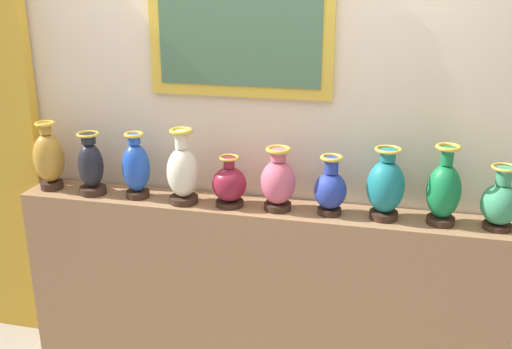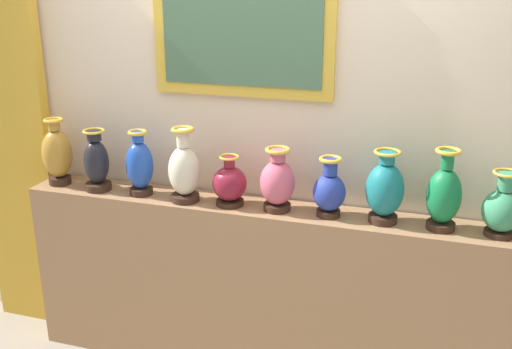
% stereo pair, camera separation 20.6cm
% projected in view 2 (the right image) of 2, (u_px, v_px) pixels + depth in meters
% --- Properties ---
extents(display_shelf, '(2.68, 0.30, 1.03)m').
position_uv_depth(display_shelf, '(256.00, 290.00, 3.36)').
color(display_shelf, '#99704C').
rests_on(display_shelf, ground_plane).
extents(back_wall, '(4.08, 0.14, 2.79)m').
position_uv_depth(back_wall, '(267.00, 128.00, 3.25)').
color(back_wall, beige).
rests_on(back_wall, ground_plane).
extents(curtain_gold, '(0.50, 0.08, 2.59)m').
position_uv_depth(curtain_gold, '(13.00, 132.00, 3.63)').
color(curtain_gold, gold).
rests_on(curtain_gold, ground_plane).
extents(vase_ochre, '(0.17, 0.17, 0.40)m').
position_uv_depth(vase_ochre, '(57.00, 154.00, 3.46)').
color(vase_ochre, '#382319').
rests_on(vase_ochre, display_shelf).
extents(vase_onyx, '(0.15, 0.15, 0.36)m').
position_uv_depth(vase_onyx, '(97.00, 163.00, 3.37)').
color(vase_onyx, '#382319').
rests_on(vase_onyx, display_shelf).
extents(vase_sapphire, '(0.15, 0.15, 0.37)m').
position_uv_depth(vase_sapphire, '(140.00, 165.00, 3.30)').
color(vase_sapphire, '#382319').
rests_on(vase_sapphire, display_shelf).
extents(vase_ivory, '(0.17, 0.17, 0.41)m').
position_uv_depth(vase_ivory, '(184.00, 170.00, 3.21)').
color(vase_ivory, '#382319').
rests_on(vase_ivory, display_shelf).
extents(vase_burgundy, '(0.18, 0.18, 0.28)m').
position_uv_depth(vase_burgundy, '(230.00, 184.00, 3.17)').
color(vase_burgundy, '#382319').
rests_on(vase_burgundy, display_shelf).
extents(vase_rose, '(0.18, 0.18, 0.34)m').
position_uv_depth(vase_rose, '(277.00, 182.00, 3.09)').
color(vase_rose, '#382319').
rests_on(vase_rose, display_shelf).
extents(vase_cobalt, '(0.17, 0.17, 0.32)m').
position_uv_depth(vase_cobalt, '(329.00, 191.00, 3.02)').
color(vase_cobalt, '#382319').
rests_on(vase_cobalt, display_shelf).
extents(vase_teal, '(0.19, 0.19, 0.37)m').
position_uv_depth(vase_teal, '(385.00, 190.00, 2.93)').
color(vase_teal, '#382319').
rests_on(vase_teal, display_shelf).
extents(vase_emerald, '(0.17, 0.17, 0.41)m').
position_uv_depth(vase_emerald, '(444.00, 195.00, 2.85)').
color(vase_emerald, '#382319').
rests_on(vase_emerald, display_shelf).
extents(vase_jade, '(0.18, 0.18, 0.32)m').
position_uv_depth(vase_jade, '(502.00, 209.00, 2.79)').
color(vase_jade, '#382319').
rests_on(vase_jade, display_shelf).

